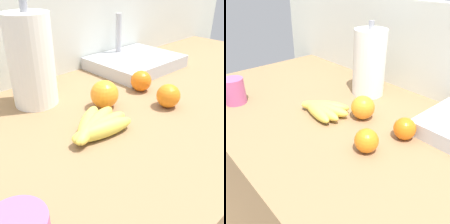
% 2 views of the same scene
% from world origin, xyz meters
% --- Properties ---
extents(wall_back, '(2.14, 0.06, 1.30)m').
position_xyz_m(wall_back, '(0.00, 0.40, 0.65)').
color(wall_back, silver).
rests_on(wall_back, ground).
extents(banana_bunch, '(0.19, 0.15, 0.04)m').
position_xyz_m(banana_bunch, '(-0.24, -0.04, 0.97)').
color(banana_bunch, '#DBCB4C').
rests_on(banana_bunch, counter).
extents(orange_center, '(0.08, 0.08, 0.08)m').
position_xyz_m(orange_center, '(-0.13, 0.05, 0.99)').
color(orange_center, orange).
rests_on(orange_center, counter).
extents(orange_far_right, '(0.07, 0.07, 0.07)m').
position_xyz_m(orange_far_right, '(0.00, -0.07, 0.98)').
color(orange_far_right, orange).
rests_on(orange_far_right, counter).
extents(orange_back_right, '(0.07, 0.07, 0.07)m').
position_xyz_m(orange_back_right, '(0.03, 0.06, 0.98)').
color(orange_back_right, orange).
rests_on(orange_back_right, counter).
extents(paper_towel_roll, '(0.13, 0.13, 0.29)m').
position_xyz_m(paper_towel_roll, '(-0.26, 0.22, 1.08)').
color(paper_towel_roll, white).
rests_on(paper_towel_roll, counter).
extents(mug, '(0.08, 0.08, 0.10)m').
position_xyz_m(mug, '(-0.53, -0.23, 1.00)').
color(mug, '#BF568D').
rests_on(mug, counter).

